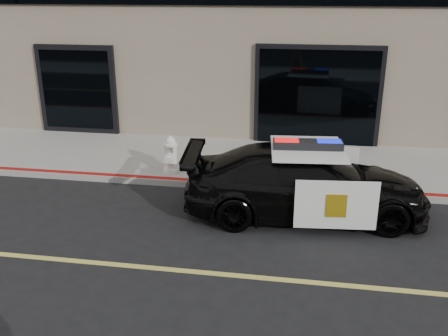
# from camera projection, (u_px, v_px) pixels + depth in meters

# --- Properties ---
(ground) EXTENTS (120.00, 120.00, 0.00)m
(ground) POSITION_uv_depth(u_px,v_px,m) (381.00, 289.00, 7.59)
(ground) COLOR black
(ground) RESTS_ON ground
(sidewalk_n) EXTENTS (60.00, 3.50, 0.15)m
(sidewalk_n) POSITION_uv_depth(u_px,v_px,m) (355.00, 168.00, 12.43)
(sidewalk_n) COLOR gray
(sidewalk_n) RESTS_ON ground
(police_car) EXTENTS (2.84, 5.14, 1.56)m
(police_car) POSITION_uv_depth(u_px,v_px,m) (306.00, 182.00, 9.82)
(police_car) COLOR black
(police_car) RESTS_ON ground
(fire_hydrant) EXTENTS (0.40, 0.55, 0.88)m
(fire_hydrant) POSITION_uv_depth(u_px,v_px,m) (171.00, 155.00, 11.83)
(fire_hydrant) COLOR white
(fire_hydrant) RESTS_ON sidewalk_n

